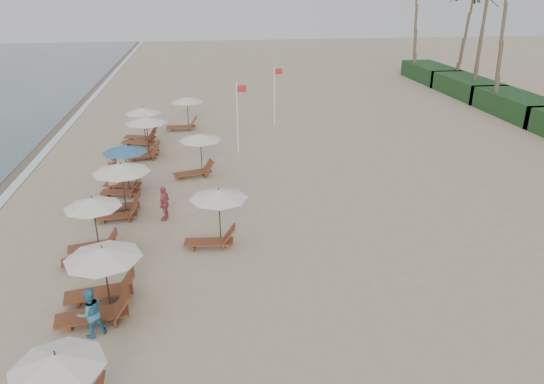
{
  "coord_description": "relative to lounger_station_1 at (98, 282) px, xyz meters",
  "views": [
    {
      "loc": [
        -1.76,
        -12.45,
        9.38
      ],
      "look_at": [
        1.0,
        6.62,
        1.3
      ],
      "focal_mm": 32.97,
      "sensor_mm": 36.0,
      "label": 1
    }
  ],
  "objects": [
    {
      "name": "ground",
      "position": [
        5.14,
        -1.01,
        -1.05
      ],
      "size": [
        160.0,
        160.0,
        0.0
      ],
      "primitive_type": "plane",
      "color": "tan",
      "rests_on": "ground"
    },
    {
      "name": "lounger_station_1",
      "position": [
        0.0,
        0.0,
        0.0
      ],
      "size": [
        2.76,
        2.31,
        2.2
      ],
      "color": "brown",
      "rests_on": "ground"
    },
    {
      "name": "lounger_station_2",
      "position": [
        -0.81,
        3.41,
        0.15
      ],
      "size": [
        2.37,
        2.05,
        2.39
      ],
      "color": "brown",
      "rests_on": "ground"
    },
    {
      "name": "lounger_station_3",
      "position": [
        -0.25,
        6.98,
        0.3
      ],
      "size": [
        2.56,
        2.45,
        2.37
      ],
      "color": "brown",
      "rests_on": "ground"
    },
    {
      "name": "lounger_station_4",
      "position": [
        -0.47,
        9.64,
        0.17
      ],
      "size": [
        2.42,
        2.12,
        2.39
      ],
      "color": "brown",
      "rests_on": "ground"
    },
    {
      "name": "lounger_station_5",
      "position": [
        0.09,
        14.97,
        0.29
      ],
      "size": [
        2.52,
        2.37,
        2.38
      ],
      "color": "brown",
      "rests_on": "ground"
    },
    {
      "name": "lounger_station_6",
      "position": [
        -0.43,
        17.71,
        0.06
      ],
      "size": [
        2.63,
        2.42,
        2.3
      ],
      "color": "brown",
      "rests_on": "ground"
    },
    {
      "name": "inland_station_0",
      "position": [
        3.68,
        3.79,
        0.37
      ],
      "size": [
        2.62,
        2.24,
        2.22
      ],
      "color": "brown",
      "rests_on": "ground"
    },
    {
      "name": "inland_station_1",
      "position": [
        3.06,
        11.49,
        0.33
      ],
      "size": [
        2.7,
        2.24,
        2.22
      ],
      "color": "brown",
      "rests_on": "ground"
    },
    {
      "name": "inland_station_2",
      "position": [
        2.26,
        20.68,
        0.31
      ],
      "size": [
        2.69,
        2.24,
        2.22
      ],
      "color": "brown",
      "rests_on": "ground"
    },
    {
      "name": "beachgoer_mid_a",
      "position": [
        -0.05,
        -1.15,
        -0.28
      ],
      "size": [
        0.94,
        0.88,
        1.54
      ],
      "primitive_type": "imported",
      "rotation": [
        0.0,
        0.0,
        3.67
      ],
      "color": "teal",
      "rests_on": "ground"
    },
    {
      "name": "beachgoer_far_a",
      "position": [
        1.63,
        6.31,
        -0.28
      ],
      "size": [
        0.63,
        0.97,
        1.54
      ],
      "primitive_type": "imported",
      "rotation": [
        0.0,
        0.0,
        4.41
      ],
      "color": "#B84952",
      "rests_on": "ground"
    },
    {
      "name": "beachgoer_far_b",
      "position": [
        -1.04,
        10.26,
        -0.18
      ],
      "size": [
        0.93,
        1.02,
        1.75
      ],
      "primitive_type": "imported",
      "rotation": [
        0.0,
        0.0,
        1.01
      ],
      "color": "tan",
      "rests_on": "ground"
    },
    {
      "name": "flag_pole_near",
      "position": [
        5.5,
        15.0,
        1.3
      ],
      "size": [
        0.59,
        0.08,
        4.22
      ],
      "color": "silver",
      "rests_on": "ground"
    },
    {
      "name": "flag_pole_far",
      "position": [
        8.58,
        20.98,
        1.27
      ],
      "size": [
        0.59,
        0.08,
        4.17
      ],
      "color": "silver",
      "rests_on": "ground"
    }
  ]
}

